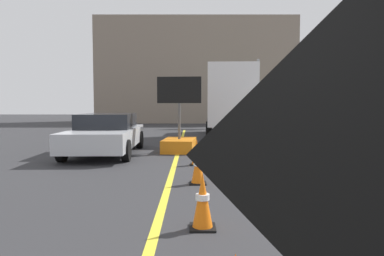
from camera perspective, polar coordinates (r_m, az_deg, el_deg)
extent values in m
cube|color=yellow|center=(5.65, -5.35, -13.78)|extent=(0.14, 36.00, 0.01)
cube|color=orange|center=(12.97, -2.20, -2.76)|extent=(1.27, 1.90, 0.45)
cylinder|color=#4C4C4C|center=(12.90, -2.21, 1.11)|extent=(0.10, 0.10, 1.30)
cube|color=black|center=(12.89, -2.22, 6.11)|extent=(1.60, 0.23, 0.95)
sphere|color=yellow|center=(12.88, 0.25, 6.11)|extent=(0.09, 0.09, 0.09)
sphere|color=yellow|center=(12.91, -1.08, 6.11)|extent=(0.09, 0.09, 0.09)
sphere|color=yellow|center=(12.95, -2.41, 6.10)|extent=(0.09, 0.09, 0.09)
sphere|color=yellow|center=(12.99, -3.73, 6.09)|extent=(0.09, 0.09, 0.09)
sphere|color=yellow|center=(13.03, -4.48, 6.87)|extent=(0.09, 0.09, 0.09)
sphere|color=yellow|center=(13.01, -4.47, 5.28)|extent=(0.09, 0.09, 0.09)
cube|color=black|center=(19.01, 5.82, 0.38)|extent=(1.96, 7.38, 0.25)
cube|color=silver|center=(21.61, 5.51, 3.65)|extent=(2.32, 2.17, 1.90)
cube|color=silver|center=(17.87, 6.02, 5.10)|extent=(2.49, 5.09, 2.83)
cylinder|color=black|center=(21.48, 2.70, 0.46)|extent=(0.33, 0.91, 0.90)
cylinder|color=black|center=(21.57, 8.31, 0.44)|extent=(0.33, 0.91, 0.90)
cylinder|color=black|center=(16.81, 2.57, -0.48)|extent=(0.33, 0.91, 0.90)
cylinder|color=black|center=(16.93, 9.74, -0.50)|extent=(0.33, 0.91, 0.90)
cube|color=silver|center=(12.57, -13.78, -1.45)|extent=(2.11, 4.94, 0.60)
cube|color=black|center=(12.78, -13.59, 1.11)|extent=(1.81, 2.24, 0.50)
cylinder|color=black|center=(10.84, -10.63, -3.56)|extent=(0.23, 0.66, 0.66)
cylinder|color=black|center=(11.31, -20.29, -3.43)|extent=(0.23, 0.66, 0.66)
cylinder|color=black|center=(14.02, -8.52, -1.87)|extent=(0.23, 0.66, 0.66)
cylinder|color=black|center=(14.39, -16.13, -1.83)|extent=(0.23, 0.66, 0.66)
cylinder|color=gray|center=(26.72, 10.34, 5.46)|extent=(0.18, 0.18, 5.00)
cube|color=#0F6033|center=(26.66, 7.37, 9.05)|extent=(2.60, 0.18, 1.30)
cube|color=white|center=(26.70, 7.36, 9.04)|extent=(1.82, 0.09, 0.18)
cube|color=gray|center=(34.76, 0.45, 8.85)|extent=(18.11, 6.22, 9.50)
cube|color=black|center=(5.10, 1.55, -15.62)|extent=(0.36, 0.36, 0.03)
cone|color=orange|center=(4.98, 1.56, -11.39)|extent=(0.28, 0.28, 0.75)
cylinder|color=white|center=(4.97, 1.56, -10.97)|extent=(0.19, 0.19, 0.08)
cube|color=black|center=(7.76, 0.79, -8.81)|extent=(0.36, 0.36, 0.03)
cone|color=orange|center=(7.68, 0.80, -6.05)|extent=(0.28, 0.28, 0.73)
cylinder|color=white|center=(7.68, 0.80, -5.78)|extent=(0.19, 0.19, 0.08)
cube|color=black|center=(10.09, 0.58, -5.86)|extent=(0.36, 0.36, 0.03)
cone|color=orange|center=(10.03, 0.59, -3.81)|extent=(0.28, 0.28, 0.70)
cylinder|color=white|center=(10.03, 0.59, -3.61)|extent=(0.19, 0.19, 0.08)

